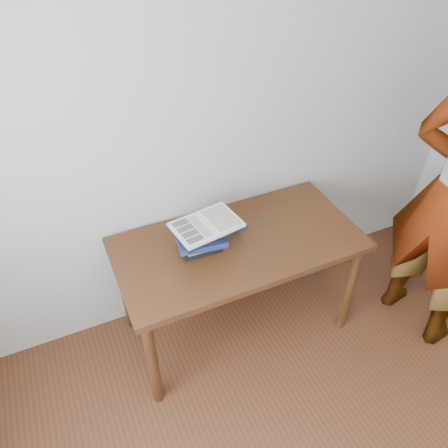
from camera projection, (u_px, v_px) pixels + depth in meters
name	position (u px, v px, depth m)	size (l,w,h in m)	color
desk	(238.00, 254.00, 2.49)	(1.37, 0.69, 0.74)	#452711
book_stack	(200.00, 238.00, 2.33)	(0.28, 0.22, 0.16)	black
open_book	(207.00, 225.00, 2.26)	(0.38, 0.29, 0.03)	black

